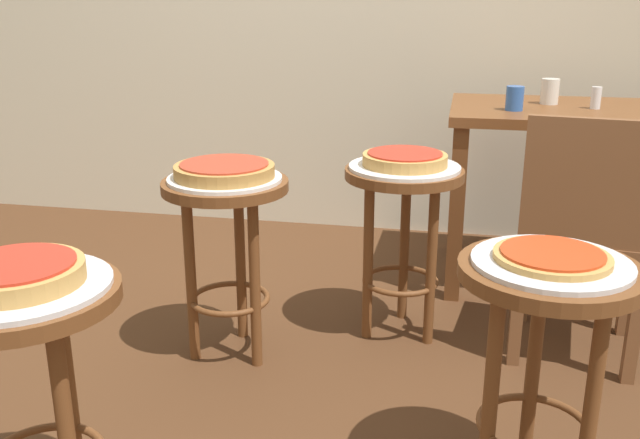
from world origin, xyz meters
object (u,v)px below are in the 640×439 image
(serving_plate_middle, at_px, (551,263))
(stool_rear, at_px, (403,211))
(pizza_rear, at_px, (405,159))
(cup_near_edge, at_px, (515,98))
(pizza_foreground, at_px, (16,273))
(stool_middle, at_px, (545,327))
(serving_plate_foreground, at_px, (18,286))
(cup_far_edge, at_px, (550,91))
(condiment_shaker, at_px, (596,98))
(dining_table, at_px, (580,137))
(wooden_chair, at_px, (584,229))
(stool_foreground, at_px, (28,354))
(pizza_middle, at_px, (552,256))
(pizza_leftside, at_px, (224,170))
(serving_plate_leftside, at_px, (225,179))
(stool_leftside, at_px, (227,225))
(serving_plate_rear, at_px, (405,167))

(serving_plate_middle, distance_m, stool_rear, 0.95)
(pizza_rear, relative_size, cup_near_edge, 3.06)
(pizza_foreground, xyz_separation_m, stool_middle, (1.09, 0.36, -0.19))
(serving_plate_foreground, height_order, pizza_rear, pizza_rear)
(serving_plate_foreground, height_order, cup_far_edge, cup_far_edge)
(stool_middle, relative_size, cup_far_edge, 5.93)
(stool_middle, relative_size, condiment_shaker, 7.07)
(dining_table, relative_size, wooden_chair, 1.24)
(serving_plate_middle, height_order, pizza_rear, pizza_rear)
(pizza_foreground, distance_m, pizza_rear, 1.39)
(stool_rear, height_order, pizza_rear, pizza_rear)
(stool_rear, distance_m, cup_near_edge, 0.72)
(cup_far_edge, bearing_deg, stool_foreground, -122.46)
(pizza_middle, height_order, pizza_rear, pizza_rear)
(pizza_leftside, bearing_deg, cup_near_edge, 40.13)
(serving_plate_leftside, height_order, pizza_rear, pizza_rear)
(serving_plate_middle, relative_size, pizza_rear, 1.22)
(stool_rear, xyz_separation_m, pizza_rear, (0.00, 0.00, 0.19))
(pizza_foreground, relative_size, serving_plate_leftside, 0.73)
(cup_near_edge, bearing_deg, stool_leftside, -139.87)
(stool_rear, bearing_deg, pizza_leftside, -153.50)
(pizza_foreground, xyz_separation_m, condiment_shaker, (1.39, 1.83, 0.14))
(serving_plate_foreground, height_order, pizza_middle, pizza_middle)
(stool_leftside, bearing_deg, pizza_leftside, 135.00)
(dining_table, bearing_deg, cup_near_edge, -156.04)
(serving_plate_middle, xyz_separation_m, condiment_shaker, (0.30, 1.47, 0.17))
(serving_plate_leftside, relative_size, condiment_shaker, 4.23)
(pizza_foreground, bearing_deg, stool_rear, 60.28)
(cup_far_edge, xyz_separation_m, condiment_shaker, (0.17, -0.10, -0.01))
(serving_plate_foreground, distance_m, stool_middle, 1.16)
(cup_near_edge, bearing_deg, stool_middle, -89.03)
(pizza_middle, xyz_separation_m, cup_near_edge, (-0.02, 1.36, 0.16))
(stool_rear, height_order, cup_far_edge, cup_far_edge)
(pizza_foreground, relative_size, pizza_leftside, 0.84)
(serving_plate_middle, bearing_deg, dining_table, 80.21)
(pizza_leftside, distance_m, cup_far_edge, 1.49)
(stool_rear, bearing_deg, serving_plate_leftside, -153.50)
(stool_rear, bearing_deg, stool_foreground, -119.72)
(pizza_foreground, distance_m, serving_plate_leftside, 0.94)
(stool_leftside, bearing_deg, serving_plate_foreground, -97.97)
(condiment_shaker, bearing_deg, pizza_leftside, -144.51)
(serving_plate_leftside, bearing_deg, serving_plate_rear, 26.50)
(pizza_rear, bearing_deg, stool_rear, -90.00)
(pizza_middle, relative_size, dining_table, 0.25)
(stool_leftside, height_order, condiment_shaker, condiment_shaker)
(stool_foreground, relative_size, stool_rear, 1.00)
(pizza_rear, bearing_deg, wooden_chair, -6.76)
(pizza_leftside, relative_size, cup_far_edge, 3.10)
(stool_foreground, relative_size, dining_table, 0.59)
(serving_plate_middle, height_order, serving_plate_leftside, same)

